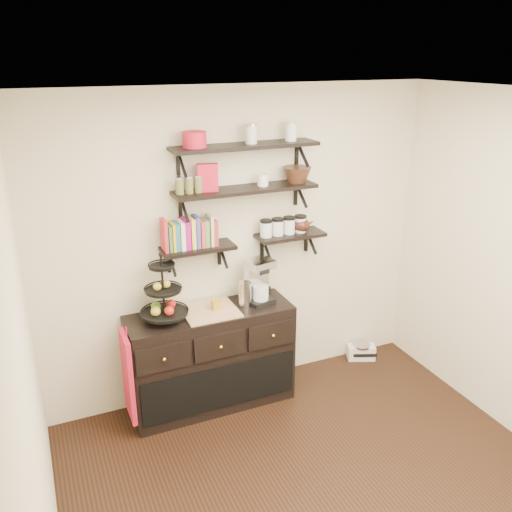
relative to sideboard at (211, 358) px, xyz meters
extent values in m
cube|color=white|center=(0.37, -1.51, 2.25)|extent=(3.50, 3.50, 0.02)
cube|color=beige|center=(0.37, 0.24, 0.90)|extent=(3.50, 0.02, 2.70)
cube|color=beige|center=(-1.38, -1.51, 0.90)|extent=(0.02, 3.50, 2.70)
cube|color=black|center=(0.37, 0.10, 1.78)|extent=(1.20, 0.27, 0.03)
cube|color=black|center=(-0.15, 0.22, 1.67)|extent=(0.02, 0.03, 0.20)
cube|color=black|center=(0.89, 0.22, 1.67)|extent=(0.02, 0.03, 0.20)
cube|color=black|center=(0.37, 0.10, 1.43)|extent=(1.20, 0.27, 0.03)
cube|color=black|center=(-0.15, 0.22, 1.32)|extent=(0.02, 0.03, 0.20)
cube|color=black|center=(0.89, 0.22, 1.32)|extent=(0.02, 0.03, 0.20)
cube|color=black|center=(-0.05, 0.11, 0.98)|extent=(0.60, 0.25, 0.03)
cube|color=black|center=(-0.27, 0.22, 0.87)|extent=(0.02, 0.03, 0.20)
cube|color=black|center=(0.17, 0.22, 0.87)|extent=(0.03, 0.03, 0.20)
cube|color=black|center=(0.79, 0.11, 0.98)|extent=(0.60, 0.25, 0.03)
cube|color=black|center=(0.57, 0.22, 0.87)|extent=(0.03, 0.03, 0.20)
cube|color=black|center=(1.01, 0.22, 0.87)|extent=(0.02, 0.03, 0.20)
cube|color=#B82833|center=(-0.30, 0.12, 1.10)|extent=(0.02, 0.15, 0.20)
cube|color=#297943|center=(-0.27, 0.12, 1.12)|extent=(0.03, 0.15, 0.24)
cube|color=#E7A307|center=(-0.23, 0.12, 1.10)|extent=(0.04, 0.15, 0.21)
cube|color=#1F667D|center=(-0.20, 0.12, 1.12)|extent=(0.03, 0.15, 0.25)
cube|color=silver|center=(-0.16, 0.12, 1.11)|extent=(0.03, 0.15, 0.22)
cube|color=#AB0E78|center=(-0.12, 0.12, 1.13)|extent=(0.04, 0.15, 0.26)
cube|color=yellow|center=(-0.09, 0.12, 1.11)|extent=(0.03, 0.15, 0.23)
cube|color=#3F3C9D|center=(-0.05, 0.12, 1.10)|extent=(0.03, 0.15, 0.20)
cube|color=#CC3C2E|center=(-0.01, 0.12, 1.12)|extent=(0.04, 0.15, 0.24)
cube|color=#528344|center=(0.03, 0.12, 1.10)|extent=(0.03, 0.15, 0.21)
cube|color=beige|center=(0.07, 0.12, 1.12)|extent=(0.03, 0.15, 0.25)
cube|color=maroon|center=(0.10, 0.12, 1.11)|extent=(0.02, 0.15, 0.22)
cylinder|color=silver|center=(0.56, 0.12, 1.06)|extent=(0.10, 0.10, 0.13)
cylinder|color=silver|center=(0.67, 0.12, 1.06)|extent=(0.10, 0.10, 0.13)
cylinder|color=silver|center=(0.78, 0.12, 1.06)|extent=(0.10, 0.10, 0.13)
cylinder|color=silver|center=(0.89, 0.12, 1.06)|extent=(0.10, 0.10, 0.13)
cube|color=black|center=(0.00, 0.00, 0.00)|extent=(1.40, 0.45, 0.90)
cube|color=tan|center=(0.00, 0.00, 0.46)|extent=(0.45, 0.41, 0.02)
sphere|color=gold|center=(-0.47, -0.25, 0.25)|extent=(0.04, 0.04, 0.04)
sphere|color=gold|center=(0.00, -0.25, 0.25)|extent=(0.04, 0.04, 0.04)
sphere|color=gold|center=(0.47, -0.25, 0.25)|extent=(0.04, 0.04, 0.04)
cylinder|color=black|center=(-0.38, 0.00, 0.73)|extent=(0.02, 0.02, 0.56)
cylinder|color=black|center=(-0.38, 0.00, 0.51)|extent=(0.38, 0.38, 0.01)
cylinder|color=black|center=(-0.38, 0.00, 0.71)|extent=(0.29, 0.29, 0.02)
cylinder|color=black|center=(-0.38, 0.00, 0.92)|extent=(0.20, 0.20, 0.02)
sphere|color=#B21914|center=(-0.31, 0.04, 0.56)|extent=(0.08, 0.08, 0.08)
sphere|color=gold|center=(-0.43, 0.00, 0.75)|extent=(0.07, 0.07, 0.07)
cube|color=#A77C26|center=(0.06, 0.00, 0.50)|extent=(0.08, 0.08, 0.08)
cube|color=black|center=(0.45, 0.00, 0.47)|extent=(0.25, 0.24, 0.04)
cube|color=silver|center=(0.45, 0.07, 0.63)|extent=(0.23, 0.12, 0.33)
cube|color=silver|center=(0.45, 0.00, 0.81)|extent=(0.25, 0.24, 0.07)
cylinder|color=silver|center=(0.45, -0.02, 0.55)|extent=(0.16, 0.16, 0.13)
cylinder|color=silver|center=(0.31, -0.02, 0.56)|extent=(0.11, 0.11, 0.22)
cube|color=maroon|center=(-0.73, -0.10, 0.07)|extent=(0.04, 0.31, 0.73)
cube|color=silver|center=(1.63, 0.10, -0.38)|extent=(0.30, 0.23, 0.15)
cylinder|color=silver|center=(1.63, 0.10, -0.30)|extent=(0.24, 0.24, 0.02)
cube|color=black|center=(1.63, 0.03, -0.38)|extent=(0.22, 0.10, 0.04)
cube|color=red|center=(0.05, 0.10, 1.56)|extent=(0.17, 0.10, 0.22)
cylinder|color=white|center=(0.52, 0.10, 1.50)|extent=(0.09, 0.09, 0.10)
cylinder|color=red|center=(-0.04, 0.10, 1.86)|extent=(0.18, 0.18, 0.12)
camera|label=1|loc=(-1.27, -3.87, 2.48)|focal=38.00mm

